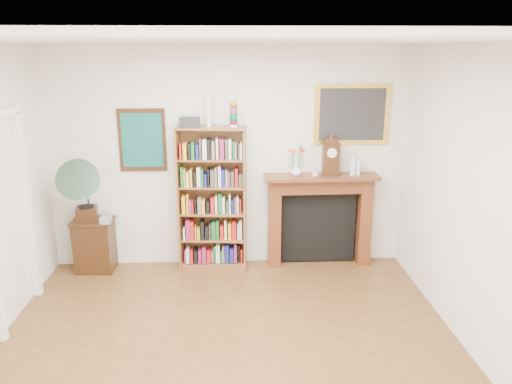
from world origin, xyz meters
TOP-DOWN VIEW (x-y plane):
  - room at (0.00, 0.00)m, footprint 4.51×5.01m
  - door_casing at (-2.21, 1.20)m, footprint 0.08×1.02m
  - teal_poster at (-1.05, 2.48)m, footprint 0.58×0.04m
  - small_picture at (0.00, 2.48)m, footprint 0.26×0.04m
  - gilt_painting at (1.55, 2.48)m, footprint 0.95×0.04m
  - bookshelf at (-0.20, 2.33)m, footprint 0.87×0.37m
  - side_cabinet at (-1.70, 2.30)m, footprint 0.52×0.40m
  - fireplace at (1.17, 2.39)m, footprint 1.44×0.36m
  - gramophone at (-1.77, 2.21)m, footprint 0.61×0.70m
  - cd_stack at (-1.50, 2.17)m, footprint 0.12×0.12m
  - mantel_clock at (1.28, 2.33)m, footprint 0.21×0.12m
  - flower_vase at (0.85, 2.33)m, footprint 0.15×0.15m
  - teacup at (1.08, 2.26)m, footprint 0.09×0.09m
  - bottle_left at (1.56, 2.32)m, footprint 0.07×0.07m
  - bottle_right at (1.63, 2.33)m, footprint 0.06×0.06m

SIDE VIEW (x-z plane):
  - side_cabinet at x=-1.70m, z-range 0.00..0.68m
  - fireplace at x=1.17m, z-range 0.11..1.32m
  - cd_stack at x=-1.50m, z-range 0.68..0.76m
  - bookshelf at x=-0.20m, z-range -0.03..2.08m
  - gramophone at x=-1.77m, z-range 0.74..1.55m
  - teacup at x=1.08m, z-range 1.21..1.27m
  - door_casing at x=-2.21m, z-range 0.18..2.35m
  - flower_vase at x=0.85m, z-range 1.21..1.36m
  - bottle_right at x=1.63m, z-range 1.21..1.41m
  - bottle_left at x=1.56m, z-range 1.21..1.45m
  - room at x=0.00m, z-range -0.01..2.81m
  - mantel_clock at x=1.28m, z-range 1.20..1.67m
  - teal_poster at x=-1.05m, z-range 1.26..2.04m
  - gilt_painting at x=1.55m, z-range 1.58..2.33m
  - small_picture at x=0.00m, z-range 2.20..2.50m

